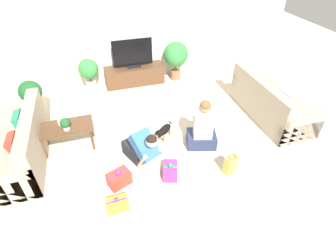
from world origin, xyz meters
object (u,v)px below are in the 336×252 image
Objects in this scene: sofa_left at (18,146)px; sofa_right at (270,103)px; gift_box_c at (117,204)px; gift_box_a at (170,170)px; gift_box_b at (119,179)px; person_kneeling at (142,148)px; coffee_table at (66,129)px; gift_bag_a at (231,165)px; potted_plant_back_left at (89,71)px; dog at (163,131)px; potted_plant_corner_left at (31,94)px; potted_plant_back_right at (176,56)px; tv_console at (134,75)px; tv at (133,55)px; tabletop_plant at (65,124)px; mug at (61,123)px; person_sitting at (202,130)px.

sofa_left is 1.00× the size of sofa_right.
sofa_left reaches higher than gift_box_c.
gift_box_b is at bearing 176.64° from gift_box_a.
sofa_right is at bearing -11.79° from person_kneeling.
coffee_table reaches higher than gift_bag_a.
gift_box_b is at bearing -86.28° from potted_plant_back_left.
dog is 1.05× the size of gift_box_b.
sofa_left is 2.08m from person_kneeling.
dog is (2.33, -1.49, -0.34)m from potted_plant_corner_left.
person_kneeling is at bearing -118.50° from potted_plant_back_right.
tv_console is 4.45× the size of gift_box_c.
coffee_table is 0.97× the size of tv.
sofa_left is at bearing 145.86° from gift_box_b.
sofa_right is 4.73× the size of gift_box_a.
tv_console is at bearing 177.33° from potted_plant_back_right.
tabletop_plant is at bearing 125.86° from person_kneeling.
sofa_left is 2.49m from dog.
tv reaches higher than tv_console.
tv_console is at bearing 0.00° from tv.
sofa_right is 3.44m from gift_box_b.
potted_plant_corner_left is 1.46m from tabletop_plant.
tv_console is (1.60, 2.03, -0.18)m from coffee_table.
sofa_right is 4.73× the size of gift_box_b.
tv reaches higher than mug.
tabletop_plant is at bearing -126.50° from tv.
person_kneeling reaches higher than gift_bag_a.
gift_box_a is (0.37, -0.41, -0.24)m from person_kneeling.
dog is (-0.98, -2.27, -0.44)m from potted_plant_back_right.
sofa_right reaches higher than potted_plant_corner_left.
sofa_right is at bearing -57.92° from potted_plant_back_right.
gift_bag_a is at bearing -30.17° from mug.
sofa_left is at bearing -148.93° from potted_plant_back_right.
gift_box_c is (1.28, -2.76, -0.46)m from potted_plant_corner_left.
potted_plant_back_left is at bearing -180.00° from potted_plant_back_right.
sofa_left is at bearing 134.29° from gift_box_c.
potted_plant_back_right is 2.68m from person_sitting.
gift_bag_a is (1.31, -0.65, -0.16)m from person_kneeling.
person_kneeling is at bearing -76.65° from potted_plant_back_left.
dog reaches higher than gift_box_a.
gift_box_c is (0.64, -1.56, -0.33)m from coffee_table.
potted_plant_corner_left is 2.23× the size of gift_bag_a.
person_kneeling reaches higher than dog.
potted_plant_back_right reaches higher than sofa_right.
tv_console is at bearing 20.37° from potted_plant_corner_left.
potted_plant_back_right is at bearing 70.39° from gift_box_a.
tv_console is at bearing 53.50° from tabletop_plant.
tabletop_plant is (-0.50, -2.07, 0.07)m from potted_plant_back_left.
coffee_table is 1.38m from gift_box_b.
potted_plant_back_right is 3.35m from mug.
tv is 2.38× the size of gift_box_b.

